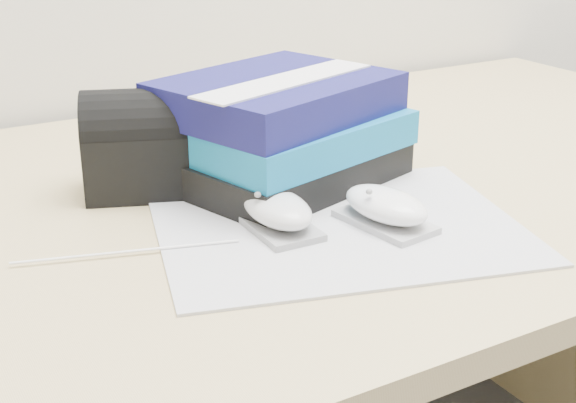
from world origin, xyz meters
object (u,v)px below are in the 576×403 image
desk (247,332)px  pouch (143,143)px  mouse_front (386,208)px  book_stack (281,131)px  mouse_rear (277,211)px

desk → pouch: (-0.13, -0.01, 0.29)m
mouse_front → book_stack: book_stack is taller
desk → mouse_rear: 0.32m
mouse_rear → pouch: size_ratio=0.70×
desk → mouse_rear: mouse_rear is taller
desk → book_stack: book_stack is taller
desk → pouch: pouch is taller
book_stack → pouch: 0.16m
desk → mouse_front: size_ratio=14.17×
pouch → mouse_front: bearing=-51.3°
book_stack → pouch: (-0.15, 0.05, -0.00)m
mouse_rear → book_stack: (0.08, 0.13, 0.04)m
desk → mouse_rear: size_ratio=14.83×
mouse_rear → pouch: bearing=113.7°
mouse_rear → mouse_front: 0.11m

